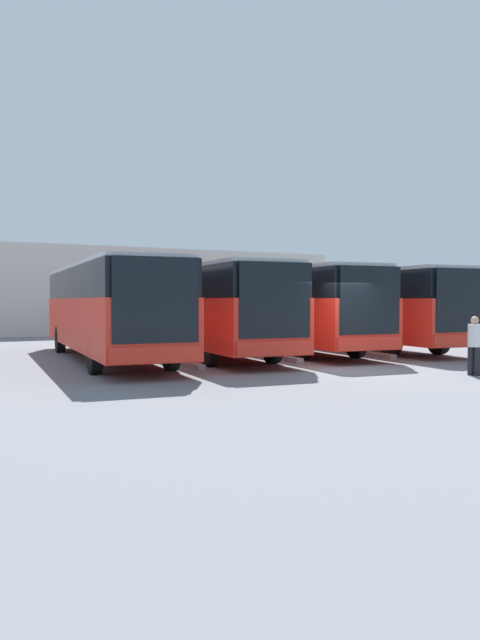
% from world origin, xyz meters
% --- Properties ---
extents(ground_plane, '(600.00, 600.00, 0.00)m').
position_xyz_m(ground_plane, '(0.00, 0.00, 0.00)').
color(ground_plane, slate).
extents(bus_0, '(3.47, 12.52, 3.13)m').
position_xyz_m(bus_0, '(-5.30, -6.28, 1.76)').
color(bus_0, red).
rests_on(bus_0, ground_plane).
extents(curb_divider_0, '(0.72, 5.49, 0.15)m').
position_xyz_m(curb_divider_0, '(-3.54, -4.45, 0.07)').
color(curb_divider_0, '#9E9E99').
rests_on(curb_divider_0, ground_plane).
extents(bus_1, '(3.47, 12.52, 3.13)m').
position_xyz_m(bus_1, '(-1.77, -6.59, 1.76)').
color(bus_1, red).
rests_on(bus_1, ground_plane).
extents(curb_divider_1, '(0.72, 5.49, 0.15)m').
position_xyz_m(curb_divider_1, '(-0.00, -4.76, 0.07)').
color(curb_divider_1, '#9E9E99').
rests_on(curb_divider_1, ground_plane).
extents(bus_2, '(3.47, 12.52, 3.13)m').
position_xyz_m(bus_2, '(1.77, -6.24, 1.76)').
color(bus_2, red).
rests_on(bus_2, ground_plane).
extents(curb_divider_2, '(0.72, 5.49, 0.15)m').
position_xyz_m(curb_divider_2, '(3.54, -4.41, 0.07)').
color(curb_divider_2, '#9E9E99').
rests_on(curb_divider_2, ground_plane).
extents(bus_3, '(3.47, 12.52, 3.13)m').
position_xyz_m(bus_3, '(5.31, -5.85, 1.76)').
color(bus_3, red).
rests_on(bus_3, ground_plane).
extents(pedestrian, '(0.42, 0.42, 1.56)m').
position_xyz_m(pedestrian, '(-2.05, 2.76, 0.84)').
color(pedestrian, black).
rests_on(pedestrian, ground_plane).
extents(station_building, '(28.28, 15.64, 5.12)m').
position_xyz_m(station_building, '(0.00, -27.26, 2.59)').
color(station_building, beige).
rests_on(station_building, ground_plane).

